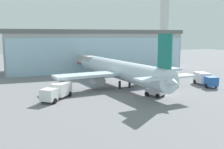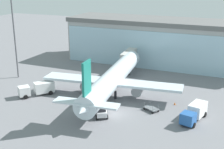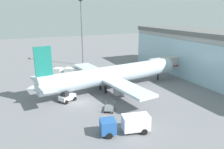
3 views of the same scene
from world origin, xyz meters
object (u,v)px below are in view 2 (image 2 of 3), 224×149
at_px(jet_bridge, 131,54).
at_px(airplane, 113,79).
at_px(pushback_tug, 102,112).
at_px(baggage_cart, 151,108).
at_px(apron_light_mast, 14,28).
at_px(catering_truck, 38,88).
at_px(fuel_truck, 195,112).
at_px(safety_cone_wingtip, 175,103).
at_px(safety_cone_nose, 89,108).

height_order(jet_bridge, airplane, airplane).
height_order(airplane, pushback_tug, airplane).
xyz_separation_m(baggage_cart, pushback_tug, (-7.48, -5.87, 0.47)).
distance_m(apron_light_mast, catering_truck, 17.90).
distance_m(fuel_truck, safety_cone_wingtip, 7.06).
bearing_deg(baggage_cart, jet_bridge, -31.97).
distance_m(catering_truck, baggage_cart, 24.26).
bearing_deg(safety_cone_wingtip, catering_truck, -167.95).
height_order(jet_bridge, catering_truck, jet_bridge).
distance_m(catering_truck, safety_cone_wingtip, 28.31).
relative_size(fuel_truck, baggage_cart, 2.36).
xyz_separation_m(airplane, pushback_tug, (2.33, -10.80, -2.56)).
xyz_separation_m(apron_light_mast, pushback_tug, (28.39, -12.64, -11.33)).
height_order(pushback_tug, safety_cone_nose, pushback_tug).
height_order(airplane, safety_cone_wingtip, airplane).
height_order(apron_light_mast, pushback_tug, apron_light_mast).
xyz_separation_m(apron_light_mast, safety_cone_nose, (24.91, -10.61, -12.03)).
bearing_deg(fuel_truck, baggage_cart, -82.56).
bearing_deg(jet_bridge, pushback_tug, -175.09).
bearing_deg(airplane, jet_bridge, 1.96).
bearing_deg(pushback_tug, apron_light_mast, 37.84).
height_order(fuel_truck, safety_cone_wingtip, fuel_truck).
bearing_deg(baggage_cart, fuel_truck, -155.31).
bearing_deg(safety_cone_wingtip, apron_light_mast, 176.69).
relative_size(safety_cone_nose, safety_cone_wingtip, 1.00).
distance_m(apron_light_mast, pushback_tug, 33.08).
xyz_separation_m(airplane, safety_cone_wingtip, (13.27, -0.43, -3.26)).
distance_m(baggage_cart, safety_cone_nose, 11.61).
relative_size(airplane, baggage_cart, 11.55).
bearing_deg(fuel_truck, safety_cone_wingtip, -126.52).
bearing_deg(safety_cone_wingtip, pushback_tug, -136.54).
bearing_deg(catering_truck, fuel_truck, 130.92).
bearing_deg(catering_truck, safety_cone_wingtip, 141.93).
distance_m(jet_bridge, catering_truck, 28.11).
bearing_deg(catering_truck, baggage_cart, 133.21).
xyz_separation_m(catering_truck, safety_cone_wingtip, (27.67, 5.91, -1.19)).
bearing_deg(airplane, apron_light_mast, 80.07).
xyz_separation_m(jet_bridge, safety_cone_nose, (1.48, -27.81, -3.87)).
height_order(fuel_truck, safety_cone_nose, fuel_truck).
xyz_separation_m(jet_bridge, safety_cone_wingtip, (15.90, -19.48, -3.87)).
relative_size(airplane, safety_cone_wingtip, 67.73).
bearing_deg(airplane, catering_truck, 107.88).
xyz_separation_m(apron_light_mast, baggage_cart, (35.87, -6.77, -11.80)).
bearing_deg(pushback_tug, airplane, -15.98).
distance_m(jet_bridge, baggage_cart, 27.25).
xyz_separation_m(airplane, baggage_cart, (9.81, -4.93, -3.03)).
relative_size(apron_light_mast, fuel_truck, 2.76).
height_order(baggage_cart, safety_cone_nose, baggage_cart).
relative_size(fuel_truck, pushback_tug, 2.06).
bearing_deg(airplane, pushback_tug, -173.71).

